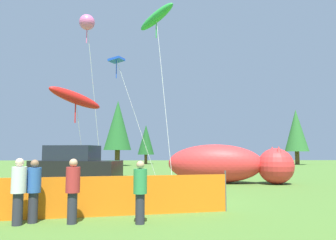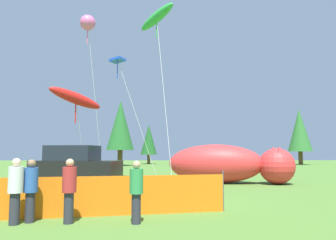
# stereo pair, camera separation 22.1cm
# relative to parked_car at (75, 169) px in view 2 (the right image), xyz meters

# --- Properties ---
(ground_plane) EXTENTS (120.00, 120.00, 0.00)m
(ground_plane) POSITION_rel_parked_car_xyz_m (4.30, -3.23, -1.09)
(ground_plane) COLOR #4C752D
(parked_car) EXTENTS (4.51, 2.63, 2.24)m
(parked_car) POSITION_rel_parked_car_xyz_m (0.00, 0.00, 0.00)
(parked_car) COLOR black
(parked_car) RESTS_ON ground
(folding_chair) EXTENTS (0.60, 0.60, 0.89)m
(folding_chair) POSITION_rel_parked_car_xyz_m (6.21, -2.49, -0.55)
(folding_chair) COLOR maroon
(folding_chair) RESTS_ON ground
(inflatable_cat) EXTENTS (7.74, 3.76, 2.38)m
(inflatable_cat) POSITION_rel_parked_car_xyz_m (8.35, 3.77, 0.01)
(inflatable_cat) COLOR red
(inflatable_cat) RESTS_ON ground
(safety_fence) EXTENTS (7.74, 1.53, 1.32)m
(safety_fence) POSITION_rel_parked_car_xyz_m (2.40, -6.32, -0.49)
(safety_fence) COLOR orange
(safety_fence) RESTS_ON ground
(spectator_in_blue_shirt) EXTENTS (0.37, 0.37, 1.72)m
(spectator_in_blue_shirt) POSITION_rel_parked_car_xyz_m (0.59, -7.15, -0.15)
(spectator_in_blue_shirt) COLOR #2D2D38
(spectator_in_blue_shirt) RESTS_ON ground
(spectator_in_green_shirt) EXTENTS (0.38, 0.38, 1.76)m
(spectator_in_green_shirt) POSITION_rel_parked_car_xyz_m (0.29, -7.43, -0.12)
(spectator_in_green_shirt) COLOR #2D2D38
(spectator_in_green_shirt) RESTS_ON ground
(spectator_in_yellow_shirt) EXTENTS (0.38, 0.38, 1.75)m
(spectator_in_yellow_shirt) POSITION_rel_parked_car_xyz_m (1.70, -7.31, -0.13)
(spectator_in_yellow_shirt) COLOR #2D2D38
(spectator_in_yellow_shirt) RESTS_ON ground
(spectator_in_red_shirt) EXTENTS (0.37, 0.37, 1.69)m
(spectator_in_red_shirt) POSITION_rel_parked_car_xyz_m (3.53, -7.39, -0.16)
(spectator_in_red_shirt) COLOR #2D2D38
(spectator_in_red_shirt) RESTS_ON ground
(kite_red_lizard) EXTENTS (2.68, 2.58, 5.38)m
(kite_red_lizard) POSITION_rel_parked_car_xyz_m (-0.25, 0.70, 3.63)
(kite_red_lizard) COLOR silver
(kite_red_lizard) RESTS_ON ground
(kite_blue_box) EXTENTS (3.48, 1.26, 8.46)m
(kite_blue_box) POSITION_rel_parked_car_xyz_m (1.26, 5.95, 7.04)
(kite_blue_box) COLOR silver
(kite_blue_box) RESTS_ON ground
(kite_green_fish) EXTENTS (2.49, 4.10, 10.80)m
(kite_green_fish) POSITION_rel_parked_car_xyz_m (3.97, 2.78, 8.97)
(kite_green_fish) COLOR silver
(kite_green_fish) RESTS_ON ground
(kite_pink_octopus) EXTENTS (1.41, 1.59, 10.24)m
(kite_pink_octopus) POSITION_rel_parked_car_xyz_m (-0.24, 2.96, 8.64)
(kite_pink_octopus) COLOR silver
(kite_pink_octopus) RESTS_ON ground
(horizon_tree_east) EXTENTS (2.59, 2.59, 6.18)m
(horizon_tree_east) POSITION_rel_parked_car_xyz_m (2.45, 35.42, 2.71)
(horizon_tree_east) COLOR brown
(horizon_tree_east) RESTS_ON ground
(horizon_tree_west) EXTENTS (3.46, 3.46, 8.26)m
(horizon_tree_west) POSITION_rel_parked_car_xyz_m (25.11, 31.89, 3.98)
(horizon_tree_west) COLOR brown
(horizon_tree_west) RESTS_ON ground
(horizon_tree_mid) EXTENTS (3.79, 3.79, 9.04)m
(horizon_tree_mid) POSITION_rel_parked_car_xyz_m (-1.29, 29.02, 4.46)
(horizon_tree_mid) COLOR brown
(horizon_tree_mid) RESTS_ON ground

